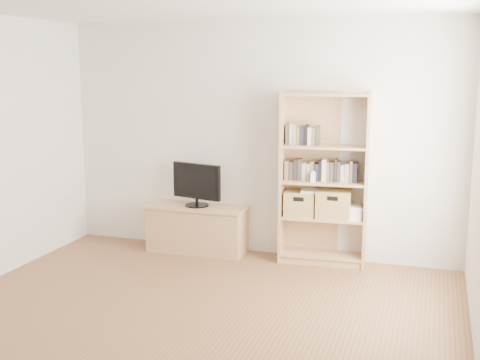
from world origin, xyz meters
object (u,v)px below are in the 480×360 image
at_px(television, 197,185).
at_px(basket_left, 300,203).
at_px(tv_stand, 197,230).
at_px(basket_right, 334,204).
at_px(baby_monitor, 313,177).
at_px(laptop, 316,191).
at_px(bookshelf, 324,179).

relative_size(television, basket_left, 1.93).
distance_m(television, basket_left, 1.20).
bearing_deg(tv_stand, basket_left, 0.40).
relative_size(tv_stand, basket_right, 3.09).
distance_m(baby_monitor, laptop, 0.19).
bearing_deg(television, tv_stand, 0.00).
distance_m(tv_stand, laptop, 1.46).
bearing_deg(tv_stand, laptop, 0.50).
bearing_deg(basket_right, tv_stand, 177.74).
bearing_deg(baby_monitor, television, 166.09).
bearing_deg(basket_left, bookshelf, 0.84).
distance_m(basket_right, laptop, 0.23).
height_order(bookshelf, television, bookshelf).
relative_size(baby_monitor, laptop, 0.33).
bearing_deg(bookshelf, baby_monitor, -135.00).
relative_size(television, basket_right, 1.74).
xyz_separation_m(bookshelf, basket_left, (-0.24, -0.02, -0.28)).
height_order(baby_monitor, laptop, baby_monitor).
height_order(television, basket_right, television).
bearing_deg(basket_right, basket_left, -179.41).
relative_size(bookshelf, basket_right, 5.13).
height_order(baby_monitor, basket_right, baby_monitor).
distance_m(baby_monitor, basket_left, 0.35).
bearing_deg(baby_monitor, laptop, 68.85).
relative_size(tv_stand, laptop, 3.58).
bearing_deg(tv_stand, baby_monitor, -3.34).
bearing_deg(baby_monitor, basket_left, 139.37).
relative_size(basket_left, laptop, 1.04).
bearing_deg(tv_stand, basket_right, 1.26).
distance_m(basket_left, laptop, 0.22).
relative_size(tv_stand, baby_monitor, 10.93).
bearing_deg(television, basket_left, 14.51).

